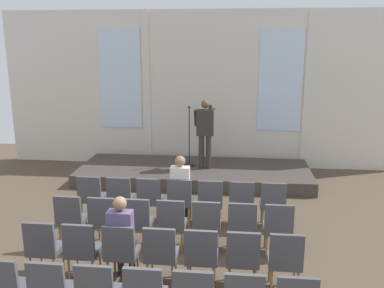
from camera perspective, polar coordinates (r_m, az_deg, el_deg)
The scene contains 30 objects.
ground_plane at distance 6.64m, azimuth -3.85°, elevation -17.56°, with size 15.39×15.39×0.00m, color brown.
rear_partition at distance 11.60m, azimuth 1.07°, elevation 7.43°, with size 10.95×0.14×4.28m.
stage_platform at distance 10.73m, azimuth 0.30°, elevation -4.00°, with size 5.83×2.07×0.32m, color #3F3833.
speaker at distance 10.37m, azimuth 1.80°, elevation 2.07°, with size 0.51×0.69×1.74m.
mic_stand at distance 10.73m, azimuth -0.38°, elevation -1.22°, with size 0.28×0.28×1.55m.
chair_r0_c0 at distance 8.46m, azimuth -13.57°, elevation -6.75°, with size 0.46×0.44×0.94m.
chair_r0_c1 at distance 8.28m, azimuth -9.73°, elevation -6.99°, with size 0.46×0.44×0.94m.
chair_r0_c2 at distance 8.15m, azimuth -5.74°, elevation -7.21°, with size 0.46×0.44×0.94m.
chair_r0_c3 at distance 8.06m, azimuth -1.64°, elevation -7.40°, with size 0.46×0.44×0.94m.
audience_r0_c3 at distance 8.05m, azimuth -1.58°, elevation -5.74°, with size 0.36×0.39×1.36m.
chair_r0_c4 at distance 8.00m, azimuth 2.54°, elevation -7.56°, with size 0.46×0.44×0.94m.
chair_r0_c5 at distance 7.99m, azimuth 6.75°, elevation -7.67°, with size 0.46×0.44×0.94m.
chair_r0_c6 at distance 8.03m, azimuth 10.96°, elevation -7.75°, with size 0.46×0.44×0.94m.
chair_r1_c0 at distance 7.55m, azimuth -16.20°, elevation -9.47°, with size 0.46×0.44×0.94m.
chair_r1_c1 at distance 7.36m, azimuth -11.93°, elevation -9.84°, with size 0.46×0.44×0.94m.
chair_r1_c2 at distance 7.21m, azimuth -7.44°, elevation -10.17°, with size 0.46×0.44×0.94m.
chair_r1_c3 at distance 7.10m, azimuth -2.78°, elevation -10.44°, with size 0.46×0.44×0.94m.
chair_r1_c4 at distance 7.04m, azimuth 2.00°, elevation -10.65°, with size 0.46×0.44×0.94m.
chair_r1_c5 at distance 7.03m, azimuth 6.83°, elevation -10.79°, with size 0.46×0.44×0.94m.
chair_r1_c6 at distance 7.07m, azimuth 11.65°, elevation -10.86°, with size 0.46×0.44×0.94m.
chair_r2_c0 at distance 6.69m, azimuth -19.60°, elevation -12.89°, with size 0.46×0.44×0.94m.
chair_r2_c1 at distance 6.47m, azimuth -14.80°, elevation -13.47°, with size 0.46×0.44×0.94m.
chair_r2_c2 at distance 6.30m, azimuth -9.68°, elevation -13.98°, with size 0.46×0.44×0.94m.
audience_r2_c2 at distance 6.28m, azimuth -9.55°, elevation -12.02°, with size 0.36×0.39×1.32m.
chair_r2_c3 at distance 6.18m, azimuth -4.29°, elevation -14.40°, with size 0.46×0.44×0.94m.
chair_r2_c4 at distance 6.11m, azimuth 1.28°, elevation -14.71°, with size 0.46×0.44×0.94m.
chair_r2_c5 at distance 6.10m, azimuth 6.94°, elevation -14.89°, with size 0.46×0.44×0.94m.
chair_r2_c6 at distance 6.14m, azimuth 12.58°, elevation -14.92°, with size 0.46×0.44×0.94m.
chair_r3_c0 at distance 5.89m, azimuth -24.09°, elevation -17.20°, with size 0.46×0.44×0.94m.
chair_r3_c1 at distance 5.64m, azimuth -18.68°, elevation -18.15°, with size 0.46×0.44×0.94m.
Camera 1 is at (1.01, -5.57, 3.46)m, focal length 39.11 mm.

